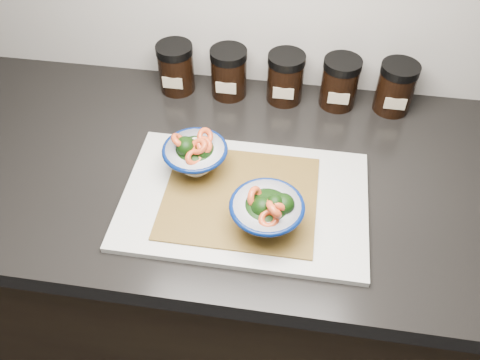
# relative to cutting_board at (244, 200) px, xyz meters

# --- Properties ---
(cabinet) EXTENTS (3.43, 0.58, 0.86)m
(cabinet) POSITION_rel_cutting_board_xyz_m (0.10, 0.08, -0.48)
(cabinet) COLOR black
(cabinet) RESTS_ON ground
(countertop) EXTENTS (3.50, 0.60, 0.04)m
(countertop) POSITION_rel_cutting_board_xyz_m (0.10, 0.08, -0.03)
(countertop) COLOR black
(countertop) RESTS_ON cabinet
(cutting_board) EXTENTS (0.45, 0.30, 0.01)m
(cutting_board) POSITION_rel_cutting_board_xyz_m (0.00, 0.00, 0.00)
(cutting_board) COLOR beige
(cutting_board) RESTS_ON countertop
(bamboo_mat) EXTENTS (0.28, 0.24, 0.00)m
(bamboo_mat) POSITION_rel_cutting_board_xyz_m (-0.01, -0.00, 0.01)
(bamboo_mat) COLOR olive
(bamboo_mat) RESTS_ON cutting_board
(bowl_left) EXTENTS (0.12, 0.12, 0.10)m
(bowl_left) POSITION_rel_cutting_board_xyz_m (-0.10, 0.05, 0.05)
(bowl_left) COLOR white
(bowl_left) RESTS_ON bamboo_mat
(bowl_right) EXTENTS (0.13, 0.13, 0.10)m
(bowl_right) POSITION_rel_cutting_board_xyz_m (0.05, -0.06, 0.05)
(bowl_right) COLOR white
(bowl_right) RESTS_ON bamboo_mat
(spice_jar_a) EXTENTS (0.08, 0.08, 0.11)m
(spice_jar_a) POSITION_rel_cutting_board_xyz_m (-0.20, 0.32, 0.05)
(spice_jar_a) COLOR black
(spice_jar_a) RESTS_ON countertop
(spice_jar_b) EXTENTS (0.08, 0.08, 0.11)m
(spice_jar_b) POSITION_rel_cutting_board_xyz_m (-0.08, 0.32, 0.05)
(spice_jar_b) COLOR black
(spice_jar_b) RESTS_ON countertop
(spice_jar_c) EXTENTS (0.08, 0.08, 0.11)m
(spice_jar_c) POSITION_rel_cutting_board_xyz_m (0.04, 0.32, 0.05)
(spice_jar_c) COLOR black
(spice_jar_c) RESTS_ON countertop
(spice_jar_d) EXTENTS (0.08, 0.08, 0.11)m
(spice_jar_d) POSITION_rel_cutting_board_xyz_m (0.16, 0.32, 0.05)
(spice_jar_d) COLOR black
(spice_jar_d) RESTS_ON countertop
(spice_jar_e) EXTENTS (0.08, 0.08, 0.11)m
(spice_jar_e) POSITION_rel_cutting_board_xyz_m (0.28, 0.32, 0.05)
(spice_jar_e) COLOR black
(spice_jar_e) RESTS_ON countertop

